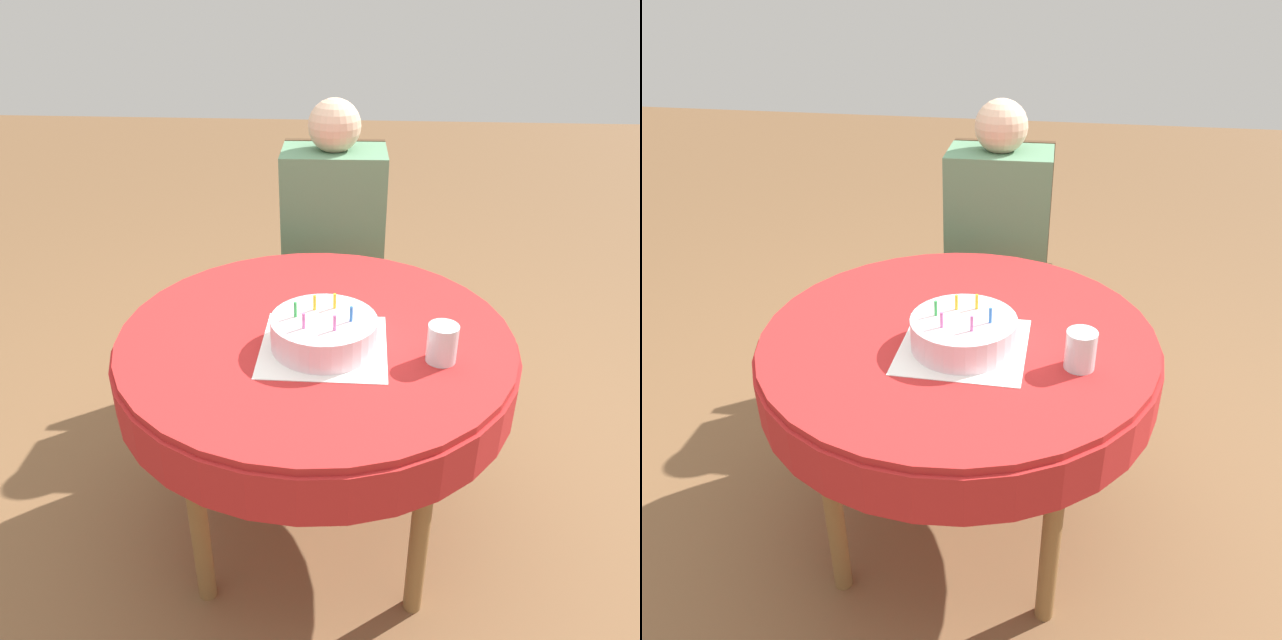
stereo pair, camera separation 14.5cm
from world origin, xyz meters
The scene contains 7 objects.
ground_plane centered at (0.00, 0.00, 0.00)m, with size 12.00×12.00×0.00m, color brown.
dining_table centered at (0.00, 0.00, 0.62)m, with size 1.06×1.06×0.71m.
chair centered at (0.00, 0.90, 0.51)m, with size 0.44×0.44×0.96m.
person centered at (0.01, 0.80, 0.70)m, with size 0.39×0.36×1.15m.
napkin centered at (0.03, -0.07, 0.71)m, with size 0.32×0.32×0.00m.
birthday_cake centered at (0.03, -0.07, 0.75)m, with size 0.27×0.27×0.12m.
drinking_glass centered at (0.32, -0.12, 0.75)m, with size 0.07×0.07×0.10m.
Camera 1 is at (0.11, -1.41, 1.55)m, focal length 35.00 mm.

